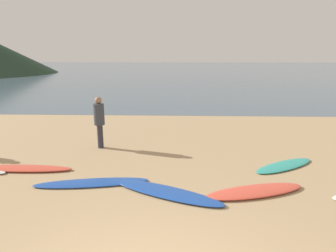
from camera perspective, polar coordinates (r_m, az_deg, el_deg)
The scene contains 8 objects.
ground_plane at distance 12.93m, azimuth -0.02°, elevation 0.43°, with size 120.00×120.00×0.20m, color tan.
ocean_water at distance 63.95m, azimuth 1.61°, elevation 11.39°, with size 140.00×100.00×0.01m, color #475B6B.
surfboard_2 at distance 8.50m, azimuth -27.15°, elevation -7.50°, with size 2.68×0.47×0.09m, color #D84C38.
surfboard_3 at distance 7.05m, azimuth -14.98°, elevation -10.86°, with size 2.65×0.49×0.06m, color #1E479E.
surfboard_4 at distance 6.38m, azimuth -0.35°, elevation -13.01°, with size 2.62×0.57×0.08m, color #1E479E.
surfboard_5 at distance 6.68m, azimuth 16.91°, elevation -12.31°, with size 2.31×0.59×0.09m, color #D84C38.
surfboard_6 at distance 8.41m, azimuth 22.17°, elevation -7.30°, with size 2.05×0.55×0.06m, color teal.
person_0 at distance 9.35m, azimuth -13.54°, elevation 1.51°, with size 0.34×0.34×1.66m.
Camera 1 is at (0.44, -2.56, 2.94)m, focal length 30.61 mm.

